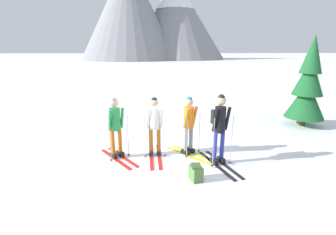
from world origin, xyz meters
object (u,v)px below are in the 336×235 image
Objects in this scene: skier_in_white at (155,123)px; pine_tree_near at (308,86)px; skier_in_green at (116,126)px; backpack_on_snow_front at (196,173)px; skier_in_black at (220,125)px; skier_in_orange at (189,124)px.

skier_in_white is 0.49× the size of pine_tree_near.
skier_in_green reaches higher than backpack_on_snow_front.
skier_in_black is at bearing -20.85° from skier_in_white.
skier_in_black reaches higher than skier_in_green.
backpack_on_snow_front is (-0.73, -0.83, -0.88)m from skier_in_black.
skier_in_white is 6.43m from pine_tree_near.
skier_in_white is at bearing 5.09° from skier_in_green.
skier_in_white reaches higher than skier_in_orange.
skier_in_orange is 5.55m from pine_tree_near.
pine_tree_near reaches higher than skier_in_green.
pine_tree_near is at bearing 22.69° from skier_in_white.
skier_in_black is 4.90× the size of backpack_on_snow_front.
pine_tree_near is (4.93, 2.45, 0.67)m from skier_in_orange.
skier_in_green is at bearing -159.79° from pine_tree_near.
skier_in_white is at bearing -179.11° from skier_in_orange.
skier_in_black is at bearing -143.87° from pine_tree_near.
skier_in_orange is 0.96m from skier_in_black.
pine_tree_near is (5.90, 2.47, 0.64)m from skier_in_white.
skier_in_black is 1.41m from backpack_on_snow_front.
backpack_on_snow_front is at bearing -141.65° from pine_tree_near.
pine_tree_near is at bearing 36.13° from skier_in_black.
skier_in_white is 1.90m from backpack_on_snow_front.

